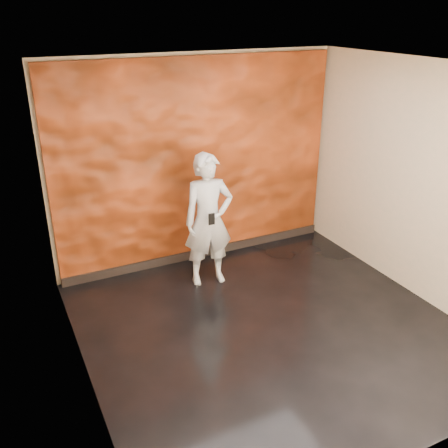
% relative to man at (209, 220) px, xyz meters
% --- Properties ---
extents(room, '(4.02, 4.02, 2.81)m').
position_rel_man_xyz_m(room, '(0.18, -1.26, 0.54)').
color(room, black).
rests_on(room, ground).
extents(feature_wall, '(3.90, 0.06, 2.75)m').
position_rel_man_xyz_m(feature_wall, '(0.18, 0.70, 0.52)').
color(feature_wall, '#C9491B').
rests_on(feature_wall, ground).
extents(baseboard, '(3.90, 0.04, 0.12)m').
position_rel_man_xyz_m(baseboard, '(0.18, 0.66, -0.80)').
color(baseboard, black).
rests_on(baseboard, ground).
extents(man, '(0.67, 0.49, 1.71)m').
position_rel_man_xyz_m(man, '(0.00, 0.00, 0.00)').
color(man, '#9DA3AC').
rests_on(man, ground).
extents(phone, '(0.08, 0.02, 0.15)m').
position_rel_man_xyz_m(phone, '(-0.06, -0.23, 0.11)').
color(phone, black).
rests_on(phone, man).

